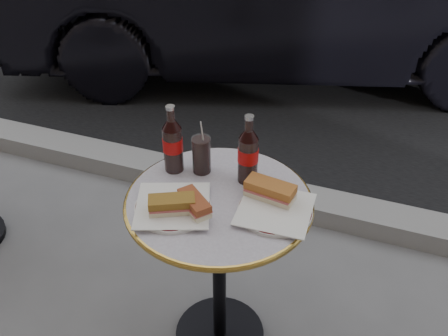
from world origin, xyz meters
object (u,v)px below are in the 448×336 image
(cola_glass, at_px, (201,155))
(bistro_table, at_px, (219,275))
(cola_bottle_left, at_px, (172,139))
(plate_right, at_px, (275,211))
(cola_bottle_right, at_px, (248,149))
(plate_left, at_px, (173,207))

(cola_glass, bearing_deg, bistro_table, -48.05)
(cola_glass, bearing_deg, cola_bottle_left, -166.22)
(bistro_table, xyz_separation_m, cola_bottle_left, (-0.20, 0.10, 0.49))
(bistro_table, relative_size, cola_glass, 5.39)
(plate_right, height_order, cola_glass, cola_glass)
(cola_bottle_right, xyz_separation_m, cola_glass, (-0.17, -0.00, -0.06))
(bistro_table, distance_m, cola_bottle_right, 0.51)
(bistro_table, height_order, cola_glass, cola_glass)
(bistro_table, height_order, plate_right, plate_right)
(plate_left, xyz_separation_m, cola_bottle_right, (0.17, 0.23, 0.12))
(plate_right, relative_size, cola_glass, 1.74)
(plate_left, bearing_deg, plate_right, 17.13)
(bistro_table, distance_m, plate_left, 0.40)
(plate_left, bearing_deg, cola_bottle_right, 52.77)
(plate_left, bearing_deg, cola_glass, 88.14)
(plate_right, xyz_separation_m, cola_bottle_right, (-0.14, 0.13, 0.12))
(bistro_table, bearing_deg, cola_glass, 131.95)
(cola_bottle_right, height_order, cola_glass, cola_bottle_right)
(bistro_table, xyz_separation_m, plate_left, (-0.12, -0.10, 0.37))
(plate_right, xyz_separation_m, cola_bottle_left, (-0.40, 0.11, 0.12))
(plate_left, relative_size, cola_bottle_right, 0.96)
(plate_left, bearing_deg, bistro_table, 41.03)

